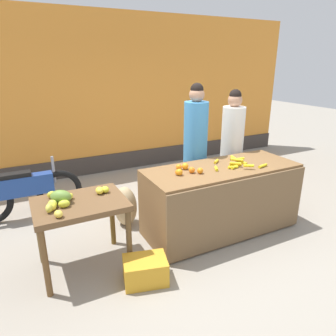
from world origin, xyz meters
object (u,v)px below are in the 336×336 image
Objects in this scene: produce_crate at (145,270)px; vendor_woman_blue_shirt at (195,150)px; parked_motorcycle at (24,192)px; vendor_woman_white_shirt at (232,148)px; produce_sack at (125,206)px.

vendor_woman_blue_shirt is at bearing 42.08° from produce_crate.
parked_motorcycle reaches higher than produce_crate.
vendor_woman_blue_shirt is 1.06× the size of vendor_woman_white_shirt.
parked_motorcycle is (-2.29, 0.88, -0.55)m from vendor_woman_blue_shirt.
vendor_woman_white_shirt is 3.19× the size of produce_sack.
vendor_woman_white_shirt is at bearing -1.49° from produce_sack.
vendor_woman_blue_shirt is at bearing 179.42° from vendor_woman_white_shirt.
produce_crate is 1.24m from produce_sack.
parked_motorcycle reaches higher than produce_sack.
produce_crate is (-1.95, -1.16, -0.77)m from vendor_woman_white_shirt.
vendor_woman_blue_shirt reaches higher than vendor_woman_white_shirt.
vendor_woman_blue_shirt is at bearing -2.05° from produce_sack.
parked_motorcycle is 3.64× the size of produce_crate.
produce_sack is at bearing -34.77° from parked_motorcycle.
vendor_woman_blue_shirt is 1.18× the size of parked_motorcycle.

